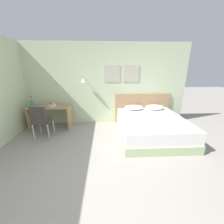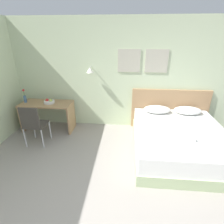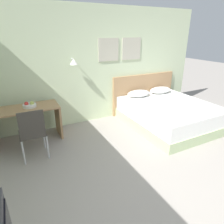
# 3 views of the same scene
# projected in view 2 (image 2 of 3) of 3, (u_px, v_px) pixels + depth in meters

# --- Properties ---
(wall_back) EXTENTS (5.73, 0.31, 2.65)m
(wall_back) POSITION_uv_depth(u_px,v_px,m) (114.00, 76.00, 4.27)
(wall_back) COLOR beige
(wall_back) RESTS_ON ground_plane
(bed) EXTENTS (1.78, 2.05, 0.54)m
(bed) POSITION_uv_depth(u_px,v_px,m) (179.00, 141.00, 3.57)
(bed) COLOR #B2C693
(bed) RESTS_ON ground_plane
(headboard) EXTENTS (1.90, 0.06, 1.03)m
(headboard) POSITION_uv_depth(u_px,v_px,m) (169.00, 109.00, 4.43)
(headboard) COLOR #A87F56
(headboard) RESTS_ON ground_plane
(pillow_left) EXTENTS (0.63, 0.38, 0.16)m
(pillow_left) POSITION_uv_depth(u_px,v_px,m) (157.00, 109.00, 4.17)
(pillow_left) COLOR white
(pillow_left) RESTS_ON bed
(pillow_right) EXTENTS (0.63, 0.38, 0.16)m
(pillow_right) POSITION_uv_depth(u_px,v_px,m) (188.00, 110.00, 4.12)
(pillow_right) COLOR white
(pillow_right) RESTS_ON bed
(folded_towel_near_foot) EXTENTS (0.34, 0.29, 0.06)m
(folded_towel_near_foot) POSITION_uv_depth(u_px,v_px,m) (183.00, 136.00, 3.17)
(folded_towel_near_foot) COLOR white
(folded_towel_near_foot) RESTS_ON bed
(desk) EXTENTS (1.24, 0.57, 0.72)m
(desk) POSITION_uv_depth(u_px,v_px,m) (47.00, 111.00, 4.37)
(desk) COLOR #A87F56
(desk) RESTS_ON ground_plane
(desk_chair) EXTENTS (0.43, 0.43, 0.93)m
(desk_chair) POSITION_uv_depth(u_px,v_px,m) (33.00, 123.00, 3.68)
(desk_chair) COLOR #3D3833
(desk_chair) RESTS_ON ground_plane
(fruit_bowl) EXTENTS (0.25, 0.25, 0.11)m
(fruit_bowl) POSITION_uv_depth(u_px,v_px,m) (49.00, 102.00, 4.26)
(fruit_bowl) COLOR silver
(fruit_bowl) RESTS_ON desk
(flower_vase) EXTENTS (0.07, 0.07, 0.34)m
(flower_vase) POSITION_uv_depth(u_px,v_px,m) (25.00, 97.00, 4.27)
(flower_vase) COLOR #4C7099
(flower_vase) RESTS_ON desk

